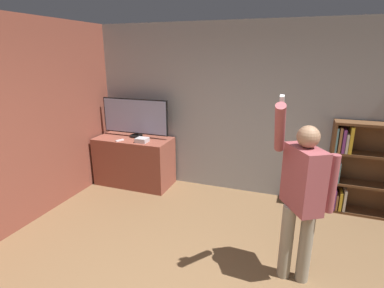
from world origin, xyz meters
TOP-DOWN VIEW (x-y plane):
  - wall_back at (0.01, 3.10)m, footprint 7.12×0.09m
  - wall_side_brick at (-2.59, 1.54)m, footprint 0.06×4.67m
  - tv_ledge at (-1.86, 2.72)m, footprint 1.30×0.62m
  - television at (-1.86, 2.82)m, footprint 1.21×0.22m
  - game_console at (-1.61, 2.56)m, footprint 0.19×0.17m
  - remote_loose at (-1.99, 2.49)m, footprint 0.09×0.14m
  - bookshelf at (1.63, 2.92)m, footprint 0.97×0.28m
  - person at (0.86, 1.20)m, footprint 0.58×0.55m

SIDE VIEW (x-z plane):
  - tv_ledge at x=-1.86m, z-range 0.00..0.83m
  - bookshelf at x=1.63m, z-range -0.01..1.33m
  - remote_loose at x=-1.99m, z-range 0.83..0.85m
  - game_console at x=-1.61m, z-range 0.83..0.90m
  - person at x=0.86m, z-range 0.03..1.93m
  - television at x=-1.86m, z-range 0.85..1.51m
  - wall_side_brick at x=-2.59m, z-range 0.00..2.70m
  - wall_back at x=0.01m, z-range 0.00..2.70m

